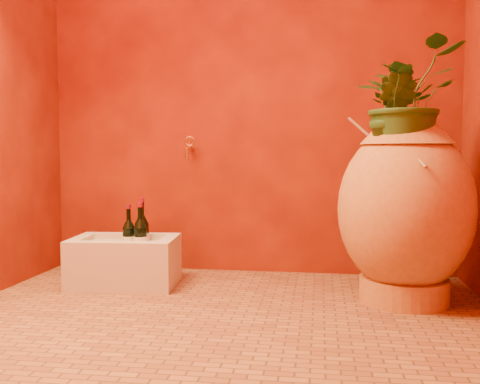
% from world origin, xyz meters
% --- Properties ---
extents(floor, '(2.50, 2.50, 0.00)m').
position_xyz_m(floor, '(0.00, 0.00, 0.00)').
color(floor, '#915B2F').
rests_on(floor, ground).
extents(wall_back, '(2.50, 0.02, 2.50)m').
position_xyz_m(wall_back, '(0.00, 1.00, 1.25)').
color(wall_back, '#5B1005').
rests_on(wall_back, ground).
extents(amphora, '(0.74, 0.74, 0.94)m').
position_xyz_m(amphora, '(0.85, 0.41, 0.47)').
color(amphora, '#BD7B35').
rests_on(amphora, floor).
extents(stone_basin, '(0.60, 0.43, 0.27)m').
position_xyz_m(stone_basin, '(-0.64, 0.53, 0.13)').
color(stone_basin, '#B9AC99').
rests_on(stone_basin, floor).
extents(wine_bottle_a, '(0.08, 0.08, 0.34)m').
position_xyz_m(wine_bottle_a, '(-0.56, 0.61, 0.27)').
color(wine_bottle_a, black).
rests_on(wine_bottle_a, stone_basin).
extents(wine_bottle_b, '(0.08, 0.08, 0.32)m').
position_xyz_m(wine_bottle_b, '(-0.55, 0.55, 0.26)').
color(wine_bottle_b, black).
rests_on(wine_bottle_b, stone_basin).
extents(wine_bottle_c, '(0.07, 0.07, 0.30)m').
position_xyz_m(wine_bottle_c, '(-0.63, 0.59, 0.25)').
color(wine_bottle_c, black).
rests_on(wine_bottle_c, stone_basin).
extents(wall_tap, '(0.06, 0.14, 0.15)m').
position_xyz_m(wall_tap, '(-0.36, 0.92, 0.77)').
color(wall_tap, '#B17828').
rests_on(wall_tap, wall_back).
extents(plant_main, '(0.66, 0.65, 0.56)m').
position_xyz_m(plant_main, '(0.84, 0.39, 0.98)').
color(plant_main, '#234A1A').
rests_on(plant_main, amphora).
extents(plant_side, '(0.27, 0.25, 0.40)m').
position_xyz_m(plant_side, '(0.77, 0.33, 0.91)').
color(plant_side, '#234A1A').
rests_on(plant_side, amphora).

